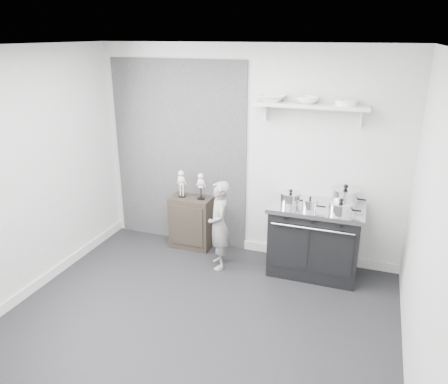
{
  "coord_description": "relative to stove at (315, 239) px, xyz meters",
  "views": [
    {
      "loc": [
        1.53,
        -3.4,
        2.8
      ],
      "look_at": [
        -0.01,
        0.95,
        1.12
      ],
      "focal_mm": 35.0,
      "sensor_mm": 36.0,
      "label": 1
    }
  ],
  "objects": [
    {
      "name": "ground",
      "position": [
        -0.98,
        -1.48,
        -0.45
      ],
      "size": [
        4.0,
        4.0,
        0.0
      ],
      "primitive_type": "plane",
      "color": "black",
      "rests_on": "ground"
    },
    {
      "name": "room_shell",
      "position": [
        -1.07,
        -1.33,
        1.19
      ],
      "size": [
        4.02,
        3.62,
        2.71
      ],
      "color": "#BCBDBA",
      "rests_on": "ground"
    },
    {
      "name": "wall_shelf",
      "position": [
        -0.18,
        0.2,
        1.56
      ],
      "size": [
        1.3,
        0.26,
        0.24
      ],
      "color": "silver",
      "rests_on": "room_shell"
    },
    {
      "name": "stove",
      "position": [
        0.0,
        0.0,
        0.0
      ],
      "size": [
        1.1,
        0.69,
        0.89
      ],
      "color": "black",
      "rests_on": "ground"
    },
    {
      "name": "side_cabinet",
      "position": [
        -1.69,
        0.13,
        -0.08
      ],
      "size": [
        0.56,
        0.32,
        0.72
      ],
      "primitive_type": "cube",
      "color": "black",
      "rests_on": "ground"
    },
    {
      "name": "child",
      "position": [
        -1.14,
        -0.26,
        0.12
      ],
      "size": [
        0.43,
        0.49,
        1.13
      ],
      "primitive_type": "imported",
      "rotation": [
        0.0,
        0.0,
        -1.09
      ],
      "color": "gray",
      "rests_on": "ground"
    },
    {
      "name": "pot_front_left",
      "position": [
        -0.31,
        -0.09,
        0.52
      ],
      "size": [
        0.33,
        0.24,
        0.2
      ],
      "color": "silver",
      "rests_on": "stove"
    },
    {
      "name": "pot_back_right",
      "position": [
        0.3,
        0.11,
        0.54
      ],
      "size": [
        0.4,
        0.31,
        0.26
      ],
      "color": "silver",
      "rests_on": "stove"
    },
    {
      "name": "pot_front_right",
      "position": [
        0.28,
        -0.17,
        0.51
      ],
      "size": [
        0.36,
        0.28,
        0.18
      ],
      "color": "silver",
      "rests_on": "stove"
    },
    {
      "name": "pot_front_center",
      "position": [
        -0.06,
        -0.17,
        0.51
      ],
      "size": [
        0.27,
        0.18,
        0.17
      ],
      "color": "silver",
      "rests_on": "stove"
    },
    {
      "name": "skeleton_full",
      "position": [
        -1.82,
        0.13,
        0.49
      ],
      "size": [
        0.12,
        0.08,
        0.42
      ],
      "primitive_type": null,
      "color": "beige",
      "rests_on": "side_cabinet"
    },
    {
      "name": "skeleton_torso",
      "position": [
        -1.54,
        0.13,
        0.48
      ],
      "size": [
        0.11,
        0.07,
        0.41
      ],
      "primitive_type": null,
      "color": "beige",
      "rests_on": "side_cabinet"
    },
    {
      "name": "bowl_large",
      "position": [
        -0.64,
        0.19,
        1.63
      ],
      "size": [
        0.32,
        0.32,
        0.08
      ],
      "primitive_type": "imported",
      "color": "white",
      "rests_on": "wall_shelf"
    },
    {
      "name": "bowl_small",
      "position": [
        -0.23,
        0.19,
        1.63
      ],
      "size": [
        0.25,
        0.25,
        0.08
      ],
      "primitive_type": "imported",
      "color": "white",
      "rests_on": "wall_shelf"
    },
    {
      "name": "plate_stack",
      "position": [
        0.2,
        0.19,
        1.62
      ],
      "size": [
        0.24,
        0.24,
        0.06
      ],
      "primitive_type": "cylinder",
      "color": "white",
      "rests_on": "wall_shelf"
    }
  ]
}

